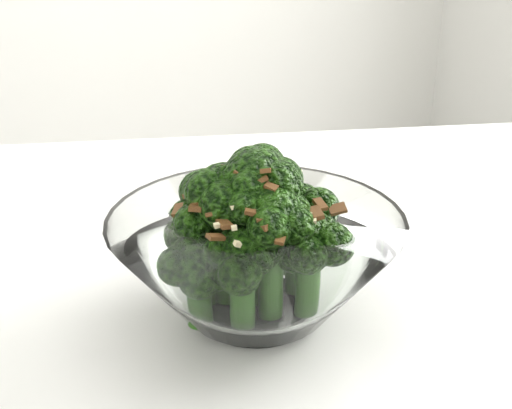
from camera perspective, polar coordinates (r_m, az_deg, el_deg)
name	(u,v)px	position (r m, az deg, el deg)	size (l,w,h in m)	color
table	(205,373)	(0.59, -4.10, -13.29)	(1.39, 1.13, 0.75)	white
broccoli_dish	(254,252)	(0.51, -0.20, -3.83)	(0.21, 0.21, 0.13)	white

